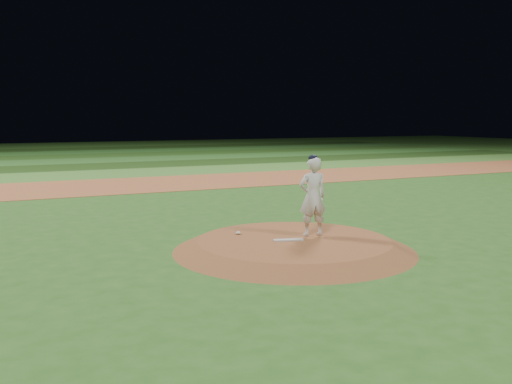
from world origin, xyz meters
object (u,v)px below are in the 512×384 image
Objects in this scene: rosin_bag at (238,233)px; pitcher_on_mound at (313,196)px; pitching_rubber at (288,240)px; pitchers_mound at (294,245)px.

pitcher_on_mound is (1.50, -0.89, 0.90)m from rosin_bag.
pitching_rubber is 1.35m from rosin_bag.
rosin_bag is (-0.91, 1.07, 0.16)m from pitchers_mound.
pitcher_on_mound is (0.59, 0.18, 1.06)m from pitchers_mound.
pitcher_on_mound reaches higher than pitchers_mound.
pitchers_mound is at bearing -163.12° from pitcher_on_mound.
pitcher_on_mound is at bearing 16.88° from pitchers_mound.
rosin_bag reaches higher than pitchers_mound.
pitcher_on_mound is (0.77, 0.24, 0.92)m from pitching_rubber.
rosin_bag is 0.07× the size of pitcher_on_mound.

